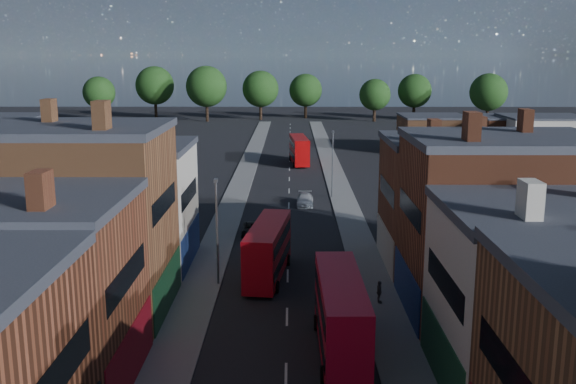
{
  "coord_description": "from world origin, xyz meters",
  "views": [
    {
      "loc": [
        0.27,
        -15.58,
        16.89
      ],
      "look_at": [
        0.0,
        37.29,
        5.59
      ],
      "focal_mm": 40.0,
      "sensor_mm": 36.0,
      "label": 1
    }
  ],
  "objects_px": {
    "bus_1": "(341,314)",
    "car_3": "(305,200)",
    "bus_2": "(299,149)",
    "ped_3": "(379,292)",
    "car_2": "(252,229)",
    "bus_0": "(268,249)"
  },
  "relations": [
    {
      "from": "bus_1",
      "to": "car_3",
      "type": "relative_size",
      "value": 2.29
    },
    {
      "from": "bus_2",
      "to": "car_3",
      "type": "xyz_separation_m",
      "value": [
        0.34,
        -28.69,
        -1.66
      ]
    },
    {
      "from": "bus_1",
      "to": "ped_3",
      "type": "distance_m",
      "value": 8.37
    },
    {
      "from": "ped_3",
      "to": "car_2",
      "type": "bearing_deg",
      "value": 30.43
    },
    {
      "from": "ped_3",
      "to": "bus_0",
      "type": "bearing_deg",
      "value": 56.46
    },
    {
      "from": "car_2",
      "to": "car_3",
      "type": "relative_size",
      "value": 0.92
    },
    {
      "from": "car_2",
      "to": "bus_0",
      "type": "bearing_deg",
      "value": -81.61
    },
    {
      "from": "bus_2",
      "to": "car_3",
      "type": "relative_size",
      "value": 2.21
    },
    {
      "from": "car_2",
      "to": "car_3",
      "type": "height_order",
      "value": "car_3"
    },
    {
      "from": "bus_0",
      "to": "car_3",
      "type": "xyz_separation_m",
      "value": [
        3.36,
        24.35,
        -1.64
      ]
    },
    {
      "from": "bus_0",
      "to": "car_3",
      "type": "height_order",
      "value": "bus_0"
    },
    {
      "from": "ped_3",
      "to": "bus_2",
      "type": "bearing_deg",
      "value": 5.79
    },
    {
      "from": "bus_0",
      "to": "car_3",
      "type": "distance_m",
      "value": 24.64
    },
    {
      "from": "bus_2",
      "to": "car_3",
      "type": "height_order",
      "value": "bus_2"
    },
    {
      "from": "bus_0",
      "to": "ped_3",
      "type": "xyz_separation_m",
      "value": [
        7.86,
        -5.42,
        -1.39
      ]
    },
    {
      "from": "bus_2",
      "to": "ped_3",
      "type": "xyz_separation_m",
      "value": [
        4.84,
        -58.46,
        -1.41
      ]
    },
    {
      "from": "bus_1",
      "to": "car_2",
      "type": "relative_size",
      "value": 2.48
    },
    {
      "from": "car_3",
      "to": "ped_3",
      "type": "bearing_deg",
      "value": -79.95
    },
    {
      "from": "bus_1",
      "to": "car_2",
      "type": "distance_m",
      "value": 25.89
    },
    {
      "from": "car_2",
      "to": "ped_3",
      "type": "bearing_deg",
      "value": -61.45
    },
    {
      "from": "bus_1",
      "to": "car_3",
      "type": "bearing_deg",
      "value": 91.07
    },
    {
      "from": "bus_0",
      "to": "car_2",
      "type": "relative_size",
      "value": 2.38
    }
  ]
}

